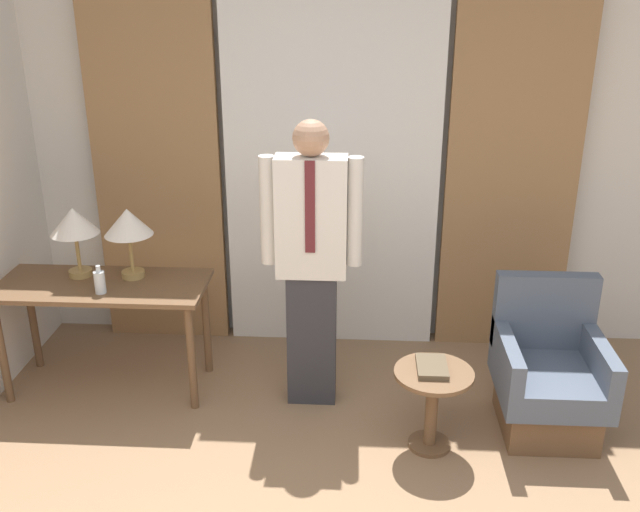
% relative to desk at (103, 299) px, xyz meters
% --- Properties ---
extents(wall_back, '(10.00, 0.06, 2.70)m').
position_rel_desk_xyz_m(wall_back, '(1.38, 0.87, 0.73)').
color(wall_back, silver).
rests_on(wall_back, ground_plane).
extents(curtain_sheer_center, '(1.44, 0.06, 2.58)m').
position_rel_desk_xyz_m(curtain_sheer_center, '(1.38, 0.74, 0.67)').
color(curtain_sheer_center, white).
rests_on(curtain_sheer_center, ground_plane).
extents(curtain_drape_left, '(0.87, 0.06, 2.58)m').
position_rel_desk_xyz_m(curtain_drape_left, '(0.19, 0.74, 0.67)').
color(curtain_drape_left, '#997047').
rests_on(curtain_drape_left, ground_plane).
extents(curtain_drape_right, '(0.87, 0.06, 2.58)m').
position_rel_desk_xyz_m(curtain_drape_right, '(2.58, 0.74, 0.67)').
color(curtain_drape_right, '#997047').
rests_on(curtain_drape_right, ground_plane).
extents(desk, '(1.29, 0.56, 0.72)m').
position_rel_desk_xyz_m(desk, '(0.00, 0.00, 0.00)').
color(desk, brown).
rests_on(desk, ground_plane).
extents(table_lamp_left, '(0.30, 0.30, 0.45)m').
position_rel_desk_xyz_m(table_lamp_left, '(-0.17, 0.11, 0.45)').
color(table_lamp_left, '#9E7F47').
rests_on(table_lamp_left, desk).
extents(table_lamp_right, '(0.30, 0.30, 0.45)m').
position_rel_desk_xyz_m(table_lamp_right, '(0.17, 0.11, 0.45)').
color(table_lamp_right, '#9E7F47').
rests_on(table_lamp_right, desk).
extents(bottle_near_edge, '(0.07, 0.07, 0.17)m').
position_rel_desk_xyz_m(bottle_near_edge, '(0.05, -0.14, 0.18)').
color(bottle_near_edge, silver).
rests_on(bottle_near_edge, desk).
extents(person, '(0.59, 0.21, 1.76)m').
position_rel_desk_xyz_m(person, '(1.30, -0.07, 0.35)').
color(person, '#2D2D33').
rests_on(person, ground_plane).
extents(armchair, '(0.59, 0.64, 0.87)m').
position_rel_desk_xyz_m(armchair, '(2.68, -0.28, -0.31)').
color(armchair, brown).
rests_on(armchair, ground_plane).
extents(side_table, '(0.44, 0.44, 0.48)m').
position_rel_desk_xyz_m(side_table, '(2.00, -0.52, -0.29)').
color(side_table, brown).
rests_on(side_table, ground_plane).
extents(book, '(0.17, 0.25, 0.03)m').
position_rel_desk_xyz_m(book, '(1.99, -0.50, -0.12)').
color(book, brown).
rests_on(book, side_table).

